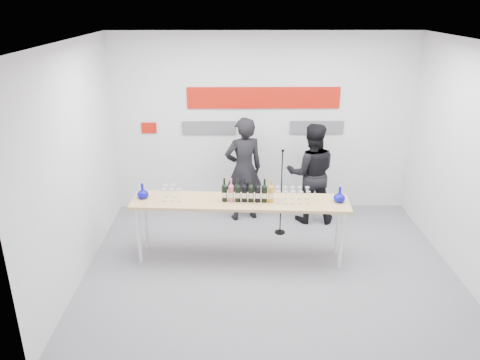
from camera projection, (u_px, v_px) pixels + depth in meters
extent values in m
plane|color=slate|center=(269.00, 266.00, 6.48)|extent=(5.00, 5.00, 0.00)
cube|color=silver|center=(263.00, 124.00, 7.80)|extent=(5.00, 0.04, 3.00)
cube|color=#A81407|center=(264.00, 98.00, 7.61)|extent=(2.50, 0.02, 0.35)
cube|color=#59595E|center=(209.00, 128.00, 7.78)|extent=(0.90, 0.02, 0.22)
cube|color=#59595E|center=(317.00, 127.00, 7.80)|extent=(0.90, 0.02, 0.22)
cube|color=#A81407|center=(149.00, 128.00, 7.77)|extent=(0.25, 0.02, 0.18)
cube|color=tan|center=(240.00, 202.00, 6.39)|extent=(2.99, 0.76, 0.04)
cylinder|color=silver|center=(139.00, 235.00, 6.42)|extent=(0.05, 0.05, 0.85)
cylinder|color=silver|center=(342.00, 240.00, 6.30)|extent=(0.05, 0.05, 0.85)
cylinder|color=silver|center=(146.00, 222.00, 6.79)|extent=(0.05, 0.05, 0.85)
cylinder|color=silver|center=(337.00, 226.00, 6.67)|extent=(0.05, 0.05, 0.85)
imported|color=black|center=(244.00, 169.00, 7.60)|extent=(0.73, 0.58, 1.73)
imported|color=black|center=(311.00, 173.00, 7.54)|extent=(0.83, 0.66, 1.65)
cylinder|color=black|center=(280.00, 232.00, 7.40)|extent=(0.16, 0.16, 0.02)
cylinder|color=black|center=(281.00, 193.00, 7.15)|extent=(0.02, 0.02, 1.35)
sphere|color=black|center=(283.00, 151.00, 6.88)|extent=(0.05, 0.05, 0.05)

